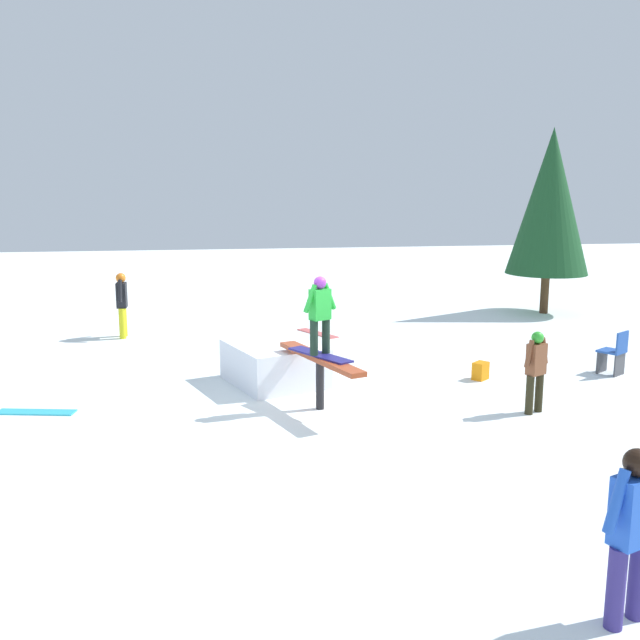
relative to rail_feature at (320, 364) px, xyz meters
name	(u,v)px	position (x,y,z in m)	size (l,w,h in m)	color
ground_plane	(320,409)	(0.00, 0.00, -0.77)	(60.00, 60.00, 0.00)	white
rail_feature	(320,364)	(0.00, 0.00, 0.00)	(2.42, 1.09, 0.91)	black
snow_kicker_ramp	(275,364)	(-1.68, -0.60, -0.39)	(1.80, 1.50, 0.75)	white
main_rider_on_rail	(320,317)	(0.00, 0.00, 0.79)	(1.34, 0.93, 1.32)	navy
bystander_brown	(536,368)	(0.76, 3.43, 0.00)	(0.33, 0.55, 1.36)	#2B2715
bystander_blue	(632,527)	(6.23, 1.65, 0.11)	(0.35, 0.70, 1.57)	navy
bystander_black	(122,302)	(-6.33, -3.86, 0.12)	(0.71, 0.24, 1.58)	yellow
loose_snowboard_coral	(318,333)	(-5.99, 0.89, -0.76)	(1.38, 0.28, 0.02)	#E05C5B
loose_snowboard_cyan	(36,412)	(-0.52, -4.64, -0.76)	(1.28, 0.28, 0.02)	#2DB4C9
folding_chair	(614,354)	(-1.26, 6.05, -0.35)	(0.61, 0.61, 0.88)	#3F3F44
backpack_on_snow	(481,371)	(-1.31, 3.33, -0.60)	(0.30, 0.22, 0.34)	orange
pine_tree_near	(550,202)	(-7.85, 7.84, 2.43)	(2.31, 2.31, 5.25)	#4C331E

